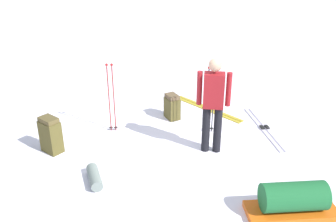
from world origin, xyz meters
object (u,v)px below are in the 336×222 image
(ski_pair_near, at_px, (207,108))
(gear_sled, at_px, (293,200))
(backpack_large_dark, at_px, (172,107))
(backpack_bright, at_px, (51,135))
(ski_poles_planted_far, at_px, (211,97))
(skier_standing, at_px, (213,101))
(ski_pair_far, at_px, (264,128))
(sleeping_mat_rolled, at_px, (94,177))
(ski_poles_planted_near, at_px, (111,95))

(ski_pair_near, distance_m, gear_sled, 3.55)
(ski_pair_near, bearing_deg, backpack_large_dark, 43.89)
(backpack_bright, bearing_deg, ski_poles_planted_far, -151.63)
(skier_standing, distance_m, ski_pair_far, 1.71)
(ski_pair_near, distance_m, sleeping_mat_rolled, 3.38)
(ski_pair_near, relative_size, backpack_large_dark, 3.10)
(backpack_large_dark, xyz_separation_m, ski_poles_planted_far, (-0.83, 0.40, 0.48))
(gear_sled, bearing_deg, backpack_bright, -10.21)
(ski_pair_far, distance_m, backpack_bright, 4.07)
(ski_pair_far, xyz_separation_m, sleeping_mat_rolled, (2.55, 2.45, 0.08))
(backpack_bright, bearing_deg, skier_standing, -165.82)
(ski_poles_planted_near, height_order, sleeping_mat_rolled, ski_poles_planted_near)
(ski_poles_planted_far, bearing_deg, backpack_large_dark, -25.84)
(ski_pair_near, distance_m, ski_poles_planted_near, 2.31)
(backpack_bright, distance_m, sleeping_mat_rolled, 1.32)
(backpack_large_dark, relative_size, gear_sled, 0.40)
(backpack_large_dark, distance_m, ski_poles_planted_near, 1.37)
(backpack_large_dark, xyz_separation_m, gear_sled, (-2.27, 2.53, -0.03))
(skier_standing, bearing_deg, gear_sled, 132.61)
(ski_pair_far, relative_size, gear_sled, 1.36)
(ski_poles_planted_near, bearing_deg, ski_pair_far, -165.04)
(backpack_bright, relative_size, sleeping_mat_rolled, 1.20)
(gear_sled, bearing_deg, ski_pair_far, -81.51)
(ski_pair_near, bearing_deg, skier_standing, 100.11)
(ski_poles_planted_near, height_order, gear_sled, ski_poles_planted_near)
(ski_pair_far, distance_m, ski_poles_planted_far, 1.34)
(skier_standing, distance_m, ski_pair_near, 2.01)
(ski_poles_planted_far, bearing_deg, gear_sled, 123.98)
(ski_poles_planted_near, relative_size, gear_sled, 1.04)
(skier_standing, xyz_separation_m, ski_poles_planted_far, (0.13, -0.71, -0.22))
(ski_poles_planted_far, distance_m, gear_sled, 2.61)
(skier_standing, relative_size, backpack_bright, 2.58)
(ski_pair_far, relative_size, backpack_bright, 2.72)
(sleeping_mat_rolled, bearing_deg, ski_poles_planted_near, -78.42)
(backpack_large_dark, height_order, sleeping_mat_rolled, backpack_large_dark)
(backpack_large_dark, bearing_deg, sleeping_mat_rolled, 75.28)
(skier_standing, bearing_deg, ski_pair_far, -130.56)
(ski_poles_planted_far, height_order, gear_sled, ski_poles_planted_far)
(ski_pair_near, bearing_deg, gear_sled, 117.02)
(skier_standing, xyz_separation_m, gear_sled, (-1.30, 1.41, -0.73))
(backpack_bright, bearing_deg, gear_sled, 169.79)
(skier_standing, height_order, backpack_large_dark, skier_standing)
(ski_pair_near, relative_size, ski_poles_planted_far, 1.24)
(sleeping_mat_rolled, bearing_deg, ski_poles_planted_far, -125.57)
(ski_pair_far, height_order, backpack_bright, backpack_bright)
(skier_standing, xyz_separation_m, sleeping_mat_rolled, (1.62, 1.37, -0.86))
(ski_pair_far, distance_m, gear_sled, 2.53)
(ski_pair_near, relative_size, ski_poles_planted_near, 1.20)
(skier_standing, bearing_deg, ski_poles_planted_near, -9.00)
(backpack_large_dark, distance_m, gear_sled, 3.39)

